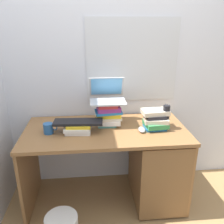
% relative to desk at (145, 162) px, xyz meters
% --- Properties ---
extents(ground_plane, '(6.00, 6.00, 0.00)m').
position_rel_desk_xyz_m(ground_plane, '(-0.37, 0.03, -0.42)').
color(ground_plane, '#9E7A4C').
extents(wall_back, '(6.00, 0.06, 2.60)m').
position_rel_desk_xyz_m(wall_back, '(-0.37, 0.43, 0.88)').
color(wall_back, silver).
rests_on(wall_back, ground).
extents(desk, '(1.46, 0.71, 0.77)m').
position_rel_desk_xyz_m(desk, '(0.00, 0.00, 0.00)').
color(desk, olive).
rests_on(desk, ground).
extents(book_stack_tall, '(0.25, 0.20, 0.22)m').
position_rel_desk_xyz_m(book_stack_tall, '(-0.34, 0.11, 0.46)').
color(book_stack_tall, teal).
rests_on(book_stack_tall, desk).
extents(book_stack_keyboard_riser, '(0.24, 0.19, 0.08)m').
position_rel_desk_xyz_m(book_stack_keyboard_riser, '(-0.62, -0.01, 0.39)').
color(book_stack_keyboard_riser, white).
rests_on(book_stack_keyboard_riser, desk).
extents(book_stack_side, '(0.24, 0.21, 0.17)m').
position_rel_desk_xyz_m(book_stack_side, '(0.07, 0.00, 0.44)').
color(book_stack_side, '#2672B2').
rests_on(book_stack_side, desk).
extents(laptop, '(0.32, 0.30, 0.21)m').
position_rel_desk_xyz_m(laptop, '(-0.35, 0.17, 0.62)').
color(laptop, '#B7BABF').
rests_on(laptop, book_stack_tall).
extents(keyboard, '(0.43, 0.17, 0.02)m').
position_rel_desk_xyz_m(keyboard, '(-0.61, -0.01, 0.44)').
color(keyboard, black).
rests_on(keyboard, book_stack_keyboard_riser).
extents(computer_mouse, '(0.06, 0.10, 0.04)m').
position_rel_desk_xyz_m(computer_mouse, '(-0.06, -0.06, 0.37)').
color(computer_mouse, '#A5A8AD').
rests_on(computer_mouse, desk).
extents(mug, '(0.12, 0.08, 0.09)m').
position_rel_desk_xyz_m(mug, '(-0.87, -0.01, 0.39)').
color(mug, '#265999').
rests_on(mug, desk).
extents(water_bottle, '(0.06, 0.06, 0.22)m').
position_rel_desk_xyz_m(water_bottle, '(0.16, -0.01, 0.46)').
color(water_bottle, black).
rests_on(water_bottle, desk).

